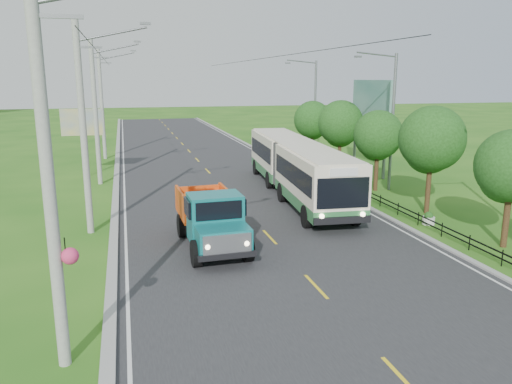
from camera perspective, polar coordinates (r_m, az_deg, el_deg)
name	(u,v)px	position (r m, az deg, el deg)	size (l,w,h in m)	color
ground	(316,287)	(18.60, 6.87, -10.71)	(240.00, 240.00, 0.00)	#235D16
road	(217,181)	(37.12, -4.52, 1.31)	(14.00, 120.00, 0.02)	#28282B
curb_left	(116,185)	(36.55, -15.69, 0.79)	(0.40, 120.00, 0.15)	#9E9E99
curb_right	(307,175)	(38.99, 5.87, 1.90)	(0.30, 120.00, 0.10)	#9E9E99
edge_line_left	(124,185)	(36.55, -14.83, 0.76)	(0.12, 120.00, 0.00)	silver
edge_line_right	(301,176)	(38.83, 5.18, 1.83)	(0.12, 120.00, 0.00)	silver
centre_dash	(316,286)	(18.59, 6.87, -10.65)	(0.12, 2.20, 0.00)	yellow
railing_right	(351,188)	(33.87, 10.79, 0.50)	(0.04, 40.00, 0.60)	black
pole_nearest	(51,182)	(13.16, -22.39, 1.06)	(3.51, 0.44, 10.00)	gray
pole_near	(84,129)	(24.97, -19.07, 6.84)	(3.51, 0.32, 10.00)	gray
pole_mid	(96,112)	(36.92, -17.82, 8.65)	(3.51, 0.32, 10.00)	gray
pole_far	(102,104)	(48.89, -17.17, 9.57)	(3.51, 0.32, 10.00)	gray
tree_second	(511,169)	(24.55, 27.09, 2.32)	(3.18, 3.26, 5.30)	#382314
tree_third	(431,142)	(29.16, 19.38, 5.39)	(3.60, 3.62, 6.00)	#382314
tree_fourth	(378,137)	(34.30, 13.74, 6.09)	(3.24, 3.31, 5.40)	#382314
tree_fifth	(340,125)	(39.62, 9.63, 7.52)	(3.48, 3.52, 5.80)	#382314
tree_back	(312,122)	(45.15, 6.47, 8.00)	(3.30, 3.36, 5.50)	#382314
streetlight_mid	(391,117)	(34.44, 15.13, 8.24)	(3.02, 0.20, 9.07)	slate
streetlight_far	(313,106)	(47.08, 6.58, 9.72)	(3.02, 0.20, 9.07)	slate
planter_near	(428,219)	(27.42, 19.11, -2.93)	(0.64, 0.64, 0.67)	silver
planter_mid	(359,187)	(34.13, 11.70, 0.53)	(0.64, 0.64, 0.67)	silver
planter_far	(315,167)	(41.30, 6.79, 2.83)	(0.64, 0.64, 0.67)	silver
billboard_left	(82,127)	(40.07, -19.28, 7.07)	(3.00, 0.20, 5.20)	slate
billboard_right	(371,106)	(40.46, 12.99, 9.60)	(0.24, 6.00, 7.30)	slate
bus	(296,164)	(32.17, 4.61, 3.22)	(4.29, 17.83, 3.41)	#2C6F39
dump_truck	(211,215)	(22.21, -5.15, -2.65)	(2.63, 6.34, 2.63)	#137073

